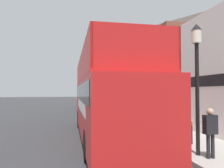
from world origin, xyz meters
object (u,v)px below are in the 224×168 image
at_px(tour_bus, 105,101).
at_px(parked_car_ahead_of_bus, 95,109).
at_px(pedestrian_second, 210,128).
at_px(lamp_post_third, 103,82).
at_px(lamp_post_nearest, 197,64).
at_px(litter_bin, 187,132).
at_px(lamp_post_second, 124,77).

height_order(tour_bus, parked_car_ahead_of_bus, tour_bus).
bearing_deg(pedestrian_second, parked_car_ahead_of_bus, 97.72).
distance_m(tour_bus, lamp_post_third, 15.41).
relative_size(lamp_post_nearest, litter_bin, 5.15).
relative_size(parked_car_ahead_of_bus, pedestrian_second, 2.87).
bearing_deg(lamp_post_third, lamp_post_second, -90.08).
distance_m(lamp_post_nearest, lamp_post_third, 19.14).
relative_size(tour_bus, pedestrian_second, 7.21).
bearing_deg(lamp_post_second, lamp_post_third, 89.92).
xyz_separation_m(parked_car_ahead_of_bus, lamp_post_second, (1.74, -3.75, 2.77)).
xyz_separation_m(tour_bus, lamp_post_second, (2.52, 5.54, 1.63)).
relative_size(lamp_post_nearest, lamp_post_third, 0.94).
bearing_deg(parked_car_ahead_of_bus, lamp_post_second, -64.76).
distance_m(parked_car_ahead_of_bus, lamp_post_second, 4.98).
bearing_deg(litter_bin, lamp_post_third, 91.52).
distance_m(tour_bus, litter_bin, 4.06).
distance_m(parked_car_ahead_of_bus, pedestrian_second, 13.87).
xyz_separation_m(lamp_post_third, litter_bin, (0.47, -17.57, -2.81)).
bearing_deg(lamp_post_nearest, pedestrian_second, -66.94).
height_order(pedestrian_second, lamp_post_third, lamp_post_third).
bearing_deg(lamp_post_nearest, tour_bus, 121.48).
xyz_separation_m(tour_bus, parked_car_ahead_of_bus, (0.78, 9.29, -1.14)).
relative_size(tour_bus, lamp_post_nearest, 2.58).
bearing_deg(parked_car_ahead_of_bus, pedestrian_second, -81.96).
bearing_deg(parked_car_ahead_of_bus, tour_bus, -94.48).
xyz_separation_m(lamp_post_nearest, lamp_post_third, (0.07, 19.14, 0.18)).
xyz_separation_m(parked_car_ahead_of_bus, litter_bin, (2.22, -11.76, -0.05)).
distance_m(lamp_post_second, litter_bin, 8.50).
xyz_separation_m(tour_bus, lamp_post_nearest, (2.47, -4.03, 1.45)).
xyz_separation_m(lamp_post_second, lamp_post_third, (0.01, 9.57, -0.01)).
relative_size(lamp_post_nearest, lamp_post_second, 0.94).
xyz_separation_m(tour_bus, lamp_post_third, (2.54, 15.11, 1.63)).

